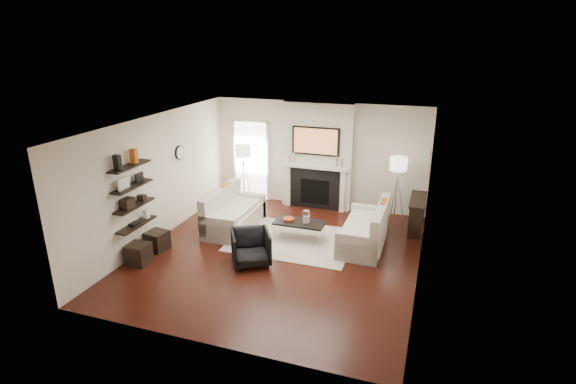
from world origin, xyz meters
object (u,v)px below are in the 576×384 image
(loveseat_left_base, at_px, (234,220))
(armchair, at_px, (251,246))
(ottoman_near, at_px, (157,241))
(coffee_table, at_px, (300,223))
(lamp_left_shade, at_px, (243,151))
(loveseat_right_base, at_px, (363,236))
(lamp_right_shade, at_px, (399,164))

(loveseat_left_base, xyz_separation_m, armchair, (1.03, -1.43, 0.16))
(ottoman_near, bearing_deg, loveseat_left_base, 54.90)
(coffee_table, height_order, lamp_left_shade, lamp_left_shade)
(loveseat_right_base, distance_m, ottoman_near, 4.33)
(coffee_table, bearing_deg, loveseat_right_base, 7.10)
(loveseat_left_base, bearing_deg, armchair, -54.21)
(armchair, bearing_deg, coffee_table, 36.50)
(loveseat_left_base, distance_m, lamp_left_shade, 2.04)
(loveseat_right_base, bearing_deg, lamp_right_shade, 71.87)
(lamp_left_shade, bearing_deg, loveseat_left_base, -74.21)
(loveseat_right_base, bearing_deg, ottoman_near, -158.47)
(loveseat_left_base, height_order, loveseat_right_base, same)
(loveseat_left_base, distance_m, armchair, 1.77)
(coffee_table, relative_size, ottoman_near, 2.75)
(coffee_table, height_order, ottoman_near, coffee_table)
(loveseat_left_base, xyz_separation_m, coffee_table, (1.60, -0.09, 0.19))
(lamp_right_shade, bearing_deg, ottoman_near, -145.71)
(armchair, bearing_deg, loveseat_right_base, 7.52)
(loveseat_left_base, bearing_deg, loveseat_right_base, 1.55)
(loveseat_left_base, relative_size, ottoman_near, 4.50)
(coffee_table, height_order, lamp_right_shade, lamp_right_shade)
(armchair, bearing_deg, loveseat_left_base, 95.41)
(coffee_table, height_order, armchair, armchair)
(coffee_table, xyz_separation_m, lamp_left_shade, (-2.04, 1.65, 1.05))
(lamp_left_shade, bearing_deg, ottoman_near, -101.42)
(coffee_table, distance_m, lamp_left_shade, 2.83)
(loveseat_right_base, xyz_separation_m, lamp_right_shade, (0.49, 1.49, 1.24))
(loveseat_right_base, bearing_deg, loveseat_left_base, -178.45)
(coffee_table, distance_m, lamp_right_shade, 2.70)
(lamp_left_shade, bearing_deg, coffee_table, -38.92)
(coffee_table, distance_m, ottoman_near, 3.03)
(loveseat_right_base, distance_m, lamp_left_shade, 3.92)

